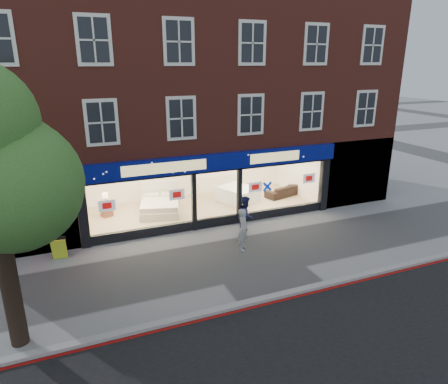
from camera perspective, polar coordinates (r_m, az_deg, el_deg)
ground at (r=15.15m, az=3.27°, el=-9.01°), size 120.00×120.00×0.00m
kerb_line at (r=12.80m, az=9.41°, el=-14.76°), size 60.00×0.10×0.01m
kerb_stone at (r=12.91m, az=8.95°, el=-14.13°), size 60.00×0.25×0.12m
showroom_floor at (r=19.59m, az=-3.30°, el=-2.37°), size 11.00×4.50×0.10m
building at (r=19.95m, az=-5.35°, el=17.39°), size 19.00×8.26×10.30m
display_bed at (r=19.06m, az=-9.15°, el=-1.90°), size 2.32×2.59×1.25m
bedside_table at (r=19.19m, az=-16.44°, el=-2.53°), size 0.57×0.57×0.55m
mattress_stack at (r=20.34m, az=2.04°, el=-0.33°), size 2.08×2.29×0.73m
sofa at (r=21.37m, az=8.37°, el=0.18°), size 2.11×1.26×0.58m
a_board at (r=15.92m, az=-22.49°, el=-7.43°), size 0.58×0.42×0.81m
pedestrian_grey at (r=15.24m, az=2.78°, el=-5.37°), size 0.67×0.73×1.66m
pedestrian_blue at (r=16.70m, az=3.13°, el=-3.29°), size 0.95×1.00×1.62m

